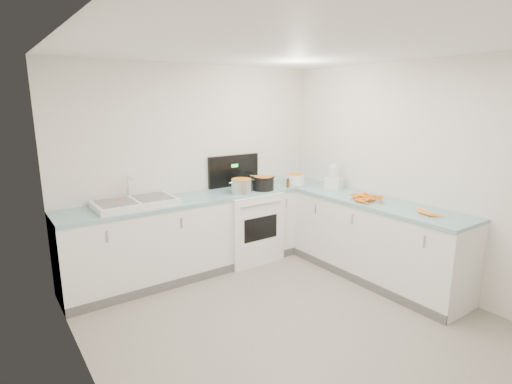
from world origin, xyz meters
TOP-DOWN VIEW (x-y plane):
  - floor at (0.00, 0.00)m, footprint 3.50×4.00m
  - ceiling at (0.00, 0.00)m, footprint 3.50×4.00m
  - wall_back at (0.00, 2.00)m, footprint 3.50×0.00m
  - wall_left at (-1.75, 0.00)m, footprint 0.00×4.00m
  - wall_right at (1.75, 0.00)m, footprint 0.00×4.00m
  - counter_back at (0.00, 1.70)m, footprint 3.50×0.62m
  - counter_right at (1.45, 0.30)m, footprint 0.62×2.20m
  - stove at (0.55, 1.69)m, footprint 0.76×0.65m
  - sink at (-0.90, 1.70)m, footprint 0.86×0.52m
  - steel_pot at (0.39, 1.54)m, footprint 0.30×0.30m
  - black_pot at (0.72, 1.54)m, footprint 0.36×0.36m
  - wooden_spoon at (0.72, 1.54)m, footprint 0.27×0.23m
  - mixing_bowl at (1.32, 1.61)m, footprint 0.28×0.28m
  - extract_bottle at (1.08, 1.47)m, footprint 0.04×0.04m
  - spice_jar at (1.11, 1.50)m, footprint 0.06×0.06m
  - food_processor at (1.52, 1.06)m, footprint 0.22×0.24m
  - carrot_pile at (1.35, 0.38)m, footprint 0.41×0.43m
  - peeled_carrots at (1.40, -0.37)m, footprint 0.18×0.35m
  - peelings at (-1.10, 1.71)m, footprint 0.22×0.25m

SIDE VIEW (x-z plane):
  - floor at x=0.00m, z-range 0.00..0.00m
  - counter_back at x=0.00m, z-range 0.00..0.94m
  - counter_right at x=1.45m, z-range 0.00..0.94m
  - stove at x=0.55m, z-range -0.21..1.15m
  - peeled_carrots at x=1.40m, z-range 0.94..0.98m
  - carrot_pile at x=1.35m, z-range 0.93..1.02m
  - sink at x=-0.90m, z-range 0.82..1.13m
  - spice_jar at x=1.11m, z-range 0.94..1.04m
  - extract_bottle at x=1.08m, z-range 0.94..1.04m
  - mixing_bowl at x=1.32m, z-range 0.94..1.07m
  - peelings at x=-1.10m, z-range 1.01..1.02m
  - black_pot at x=0.72m, z-range 0.92..1.11m
  - steel_pot at x=0.39m, z-range 0.92..1.12m
  - food_processor at x=1.52m, z-range 0.92..1.25m
  - wooden_spoon at x=0.72m, z-range 1.12..1.13m
  - wall_back at x=0.00m, z-range 0.00..2.50m
  - wall_left at x=-1.75m, z-range 0.00..2.50m
  - wall_right at x=1.75m, z-range 0.00..2.50m
  - ceiling at x=0.00m, z-range 2.50..2.50m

